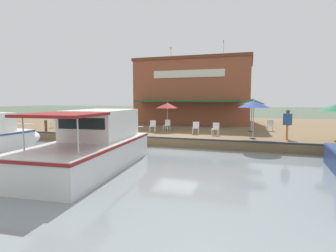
{
  "coord_description": "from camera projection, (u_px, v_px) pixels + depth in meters",
  "views": [
    {
      "loc": [
        15.23,
        4.27,
        2.97
      ],
      "look_at": [
        -1.0,
        -0.82,
        1.3
      ],
      "focal_mm": 28.0,
      "sensor_mm": 36.0,
      "label": 1
    }
  ],
  "objects": [
    {
      "name": "patio_umbrella_mid_patio_left",
      "position": [
        252.0,
        102.0,
        19.63
      ],
      "size": [
        1.97,
        1.97,
        2.53
      ],
      "color": "#B7B7B7",
      "rests_on": "quay_deck"
    },
    {
      "name": "ground_plane",
      "position": [
        176.0,
        149.0,
        16.02
      ],
      "size": [
        220.0,
        220.0,
        0.0
      ],
      "primitive_type": "plane",
      "color": "#4C5B47"
    },
    {
      "name": "patio_umbrella_mid_patio_right",
      "position": [
        167.0,
        106.0,
        20.85
      ],
      "size": [
        1.89,
        1.89,
        2.2
      ],
      "color": "#B7B7B7",
      "rests_on": "quay_deck"
    },
    {
      "name": "waterfront_restaurant",
      "position": [
        196.0,
        92.0,
        28.74
      ],
      "size": [
        9.74,
        11.72,
        8.62
      ],
      "color": "brown",
      "rests_on": "quay_deck"
    },
    {
      "name": "motorboat_fourth_along",
      "position": [
        98.0,
        144.0,
        11.82
      ],
      "size": [
        8.41,
        3.5,
        2.46
      ],
      "color": "silver",
      "rests_on": "river_water"
    },
    {
      "name": "cafe_chair_back_row_seat",
      "position": [
        216.0,
        128.0,
        17.8
      ],
      "size": [
        0.49,
        0.49,
        0.85
      ],
      "color": "white",
      "rests_on": "quay_deck"
    },
    {
      "name": "person_near_entrance",
      "position": [
        288.0,
        120.0,
        15.85
      ],
      "size": [
        0.52,
        0.52,
        1.82
      ],
      "color": "orange",
      "rests_on": "quay_deck"
    },
    {
      "name": "quay_edge_fender",
      "position": [
        176.0,
        138.0,
        16.05
      ],
      "size": [
        0.2,
        50.4,
        0.1
      ],
      "primitive_type": "cube",
      "color": "#2D2D33",
      "rests_on": "quay_deck"
    },
    {
      "name": "cafe_chair_far_corner_seat",
      "position": [
        196.0,
        127.0,
        18.52
      ],
      "size": [
        0.48,
        0.48,
        0.85
      ],
      "color": "white",
      "rests_on": "quay_deck"
    },
    {
      "name": "tree_upstream_bank",
      "position": [
        182.0,
        78.0,
        31.84
      ],
      "size": [
        3.76,
        3.58,
        7.03
      ],
      "color": "brown",
      "rests_on": "quay_deck"
    },
    {
      "name": "mooring_post",
      "position": [
        46.0,
        126.0,
        19.23
      ],
      "size": [
        0.22,
        0.22,
        0.92
      ],
      "color": "#473323",
      "rests_on": "quay_deck"
    },
    {
      "name": "quay_deck",
      "position": [
        205.0,
        127.0,
        26.44
      ],
      "size": [
        22.0,
        56.0,
        0.6
      ],
      "primitive_type": "cube",
      "color": "brown",
      "rests_on": "ground"
    },
    {
      "name": "patio_umbrella_back_row",
      "position": [
        254.0,
        104.0,
        16.0
      ],
      "size": [
        1.91,
        1.91,
        2.37
      ],
      "color": "#B7B7B7",
      "rests_on": "quay_deck"
    },
    {
      "name": "cafe_chair_under_first_umbrella",
      "position": [
        153.0,
        125.0,
        19.81
      ],
      "size": [
        0.5,
        0.5,
        0.85
      ],
      "color": "white",
      "rests_on": "quay_deck"
    },
    {
      "name": "cafe_chair_beside_entrance",
      "position": [
        55.0,
        122.0,
        22.75
      ],
      "size": [
        0.52,
        0.52,
        0.85
      ],
      "color": "white",
      "rests_on": "quay_deck"
    },
    {
      "name": "cafe_chair_facing_river",
      "position": [
        270.0,
        125.0,
        20.31
      ],
      "size": [
        0.51,
        0.51,
        0.85
      ],
      "color": "white",
      "rests_on": "quay_deck"
    },
    {
      "name": "cafe_chair_mid_patio",
      "position": [
        167.0,
        125.0,
        20.45
      ],
      "size": [
        0.5,
        0.5,
        0.85
      ],
      "color": "white",
      "rests_on": "quay_deck"
    }
  ]
}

